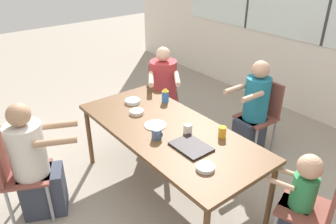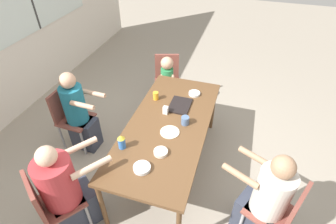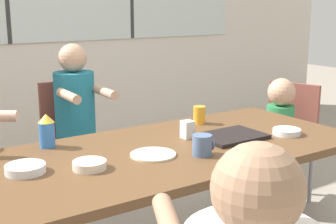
# 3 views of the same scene
# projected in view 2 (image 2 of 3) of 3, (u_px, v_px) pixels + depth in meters

# --- Properties ---
(ground_plane) EXTENTS (16.00, 16.00, 0.00)m
(ground_plane) POSITION_uv_depth(u_px,v_px,m) (168.00, 167.00, 3.46)
(ground_plane) COLOR gray
(dining_table) EXTENTS (1.99, 0.89, 0.75)m
(dining_table) POSITION_uv_depth(u_px,v_px,m) (168.00, 128.00, 3.02)
(dining_table) COLOR brown
(dining_table) RESTS_ON ground_plane
(chair_for_woman_green_shirt) EXTENTS (0.42, 0.42, 0.88)m
(chair_for_woman_green_shirt) POSITION_uv_depth(u_px,v_px,m) (69.00, 113.00, 3.49)
(chair_for_woman_green_shirt) COLOR brown
(chair_for_woman_green_shirt) RESTS_ON ground_plane
(chair_for_man_blue_shirt) EXTENTS (0.56, 0.56, 0.88)m
(chair_for_man_blue_shirt) POSITION_uv_depth(u_px,v_px,m) (49.00, 202.00, 2.47)
(chair_for_man_blue_shirt) COLOR brown
(chair_for_man_blue_shirt) RESTS_ON ground_plane
(chair_for_man_teal_shirt) EXTENTS (0.53, 0.53, 0.88)m
(chair_for_man_teal_shirt) POSITION_uv_depth(u_px,v_px,m) (281.00, 212.00, 2.39)
(chair_for_man_teal_shirt) COLOR brown
(chair_for_man_teal_shirt) RESTS_ON ground_plane
(chair_for_toddler) EXTENTS (0.50, 0.50, 0.88)m
(chair_for_toddler) POSITION_uv_depth(u_px,v_px,m) (167.00, 77.00, 4.22)
(chair_for_toddler) COLOR brown
(chair_for_toddler) RESTS_ON ground_plane
(person_woman_green_shirt) EXTENTS (0.33, 0.55, 1.17)m
(person_woman_green_shirt) POSITION_uv_depth(u_px,v_px,m) (79.00, 116.00, 3.44)
(person_woman_green_shirt) COLOR #333847
(person_woman_green_shirt) RESTS_ON ground_plane
(person_man_blue_shirt) EXTENTS (0.71, 0.64, 1.17)m
(person_man_blue_shirt) POSITION_uv_depth(u_px,v_px,m) (67.00, 193.00, 2.55)
(person_man_blue_shirt) COLOR #333847
(person_man_blue_shirt) RESTS_ON ground_plane
(person_man_teal_shirt) EXTENTS (0.53, 0.65, 1.16)m
(person_man_teal_shirt) POSITION_uv_depth(u_px,v_px,m) (264.00, 202.00, 2.48)
(person_man_teal_shirt) COLOR #333847
(person_man_teal_shirt) RESTS_ON ground_plane
(person_toddler) EXTENTS (0.39, 0.29, 0.94)m
(person_toddler) POSITION_uv_depth(u_px,v_px,m) (167.00, 85.00, 4.14)
(person_toddler) COLOR #333847
(person_toddler) RESTS_ON ground_plane
(food_tray_dark) EXTENTS (0.33, 0.25, 0.02)m
(food_tray_dark) POSITION_uv_depth(u_px,v_px,m) (180.00, 105.00, 3.24)
(food_tray_dark) COLOR black
(food_tray_dark) RESTS_ON dining_table
(coffee_mug) EXTENTS (0.10, 0.09, 0.10)m
(coffee_mug) POSITION_uv_depth(u_px,v_px,m) (185.00, 120.00, 2.96)
(coffee_mug) COLOR slate
(coffee_mug) RESTS_ON dining_table
(sippy_cup) EXTENTS (0.08, 0.08, 0.17)m
(sippy_cup) POSITION_uv_depth(u_px,v_px,m) (122.00, 141.00, 2.65)
(sippy_cup) COLOR blue
(sippy_cup) RESTS_ON dining_table
(juice_glass) EXTENTS (0.07, 0.07, 0.10)m
(juice_glass) POSITION_uv_depth(u_px,v_px,m) (156.00, 96.00, 3.33)
(juice_glass) COLOR gold
(juice_glass) RESTS_ON dining_table
(milk_carton_small) EXTENTS (0.06, 0.06, 0.09)m
(milk_carton_small) POSITION_uv_depth(u_px,v_px,m) (165.00, 110.00, 3.11)
(milk_carton_small) COLOR silver
(milk_carton_small) RESTS_ON dining_table
(bowl_white_shallow) EXTENTS (0.17, 0.17, 0.04)m
(bowl_white_shallow) POSITION_uv_depth(u_px,v_px,m) (142.00, 168.00, 2.47)
(bowl_white_shallow) COLOR silver
(bowl_white_shallow) RESTS_ON dining_table
(bowl_cereal) EXTENTS (0.15, 0.15, 0.03)m
(bowl_cereal) POSITION_uv_depth(u_px,v_px,m) (194.00, 93.00, 3.43)
(bowl_cereal) COLOR silver
(bowl_cereal) RESTS_ON dining_table
(bowl_fruit) EXTENTS (0.14, 0.14, 0.04)m
(bowl_fruit) POSITION_uv_depth(u_px,v_px,m) (161.00, 152.00, 2.63)
(bowl_fruit) COLOR silver
(bowl_fruit) RESTS_ON dining_table
(plate_tortillas) EXTENTS (0.21, 0.21, 0.01)m
(plate_tortillas) POSITION_uv_depth(u_px,v_px,m) (170.00, 132.00, 2.87)
(plate_tortillas) COLOR beige
(plate_tortillas) RESTS_ON dining_table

